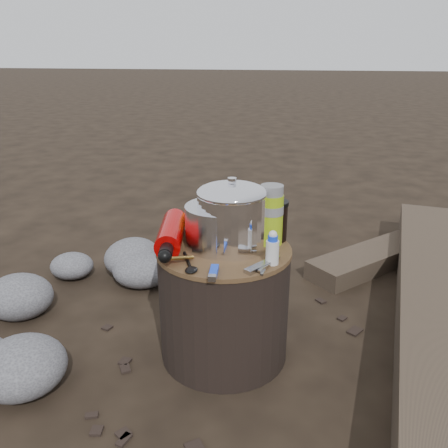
% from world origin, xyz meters
% --- Properties ---
extents(ground, '(60.00, 60.00, 0.00)m').
position_xyz_m(ground, '(0.00, 0.00, 0.00)').
color(ground, black).
rests_on(ground, ground).
extents(stump, '(0.43, 0.43, 0.40)m').
position_xyz_m(stump, '(0.00, 0.00, 0.20)').
color(stump, black).
rests_on(stump, ground).
extents(rock_ring, '(0.47, 1.03, 0.20)m').
position_xyz_m(rock_ring, '(-0.64, 0.10, 0.10)').
color(rock_ring, '#59595E').
rests_on(rock_ring, ground).
extents(log_main, '(0.59, 2.06, 0.17)m').
position_xyz_m(log_main, '(0.78, 0.34, 0.09)').
color(log_main, '#3E3227').
rests_on(log_main, ground).
extents(log_small, '(0.85, 0.91, 0.09)m').
position_xyz_m(log_small, '(0.66, 0.96, 0.04)').
color(log_small, '#3E3227').
rests_on(log_small, ground).
extents(foil_windscreen, '(0.22, 0.22, 0.14)m').
position_xyz_m(foil_windscreen, '(-0.02, 0.02, 0.47)').
color(foil_windscreen, silver).
rests_on(foil_windscreen, stump).
extents(camping_pot, '(0.22, 0.22, 0.22)m').
position_xyz_m(camping_pot, '(0.02, 0.01, 0.51)').
color(camping_pot, white).
rests_on(camping_pot, stump).
extents(fuel_bottle, '(0.15, 0.34, 0.08)m').
position_xyz_m(fuel_bottle, '(-0.17, -0.01, 0.44)').
color(fuel_bottle, '#B90404').
rests_on(fuel_bottle, stump).
extents(thermos, '(0.08, 0.08, 0.19)m').
position_xyz_m(thermos, '(0.14, 0.08, 0.49)').
color(thermos, '#8DB013').
rests_on(thermos, stump).
extents(travel_mug, '(0.09, 0.09, 0.13)m').
position_xyz_m(travel_mug, '(0.14, 0.11, 0.46)').
color(travel_mug, black).
rests_on(travel_mug, stump).
extents(stuff_sack, '(0.14, 0.12, 0.10)m').
position_xyz_m(stuff_sack, '(-0.11, 0.15, 0.45)').
color(stuff_sack, yellow).
rests_on(stuff_sack, stump).
extents(food_pouch, '(0.12, 0.07, 0.16)m').
position_xyz_m(food_pouch, '(-0.01, 0.16, 0.47)').
color(food_pouch, '#131F4F').
rests_on(food_pouch, stump).
extents(lighter, '(0.03, 0.09, 0.02)m').
position_xyz_m(lighter, '(0.01, -0.18, 0.40)').
color(lighter, blue).
rests_on(lighter, stump).
extents(multitool, '(0.07, 0.09, 0.01)m').
position_xyz_m(multitool, '(0.13, -0.13, 0.40)').
color(multitool, '#A7A8AC').
rests_on(multitool, stump).
extents(pot_grabber, '(0.06, 0.13, 0.01)m').
position_xyz_m(pot_grabber, '(0.15, -0.10, 0.40)').
color(pot_grabber, '#A7A8AC').
rests_on(pot_grabber, stump).
extents(spork, '(0.09, 0.14, 0.01)m').
position_xyz_m(spork, '(-0.08, -0.13, 0.40)').
color(spork, black).
rests_on(spork, stump).
extents(squeeze_bottle, '(0.04, 0.04, 0.09)m').
position_xyz_m(squeeze_bottle, '(0.16, -0.08, 0.44)').
color(squeeze_bottle, silver).
rests_on(squeeze_bottle, stump).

